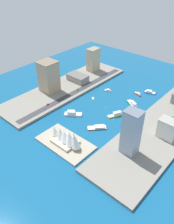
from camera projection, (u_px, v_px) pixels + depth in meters
ground_plane at (106, 107)px, 344.37m from camera, size 440.00×440.00×0.00m
quay_west at (160, 130)px, 296.32m from camera, size 70.00×240.00×3.38m
quay_east at (66, 88)px, 390.49m from camera, size 70.00×240.00×3.38m
peninsula_point at (65, 143)px, 278.02m from camera, size 69.04×38.86×2.00m
road_strip at (76, 91)px, 376.38m from camera, size 10.42×228.00×0.15m
sailboat_small_white at (93, 99)px, 362.91m from camera, size 7.86×7.59×11.35m
yacht_sleek_gray at (108, 90)px, 383.48m from camera, size 12.26×7.68×3.80m
ferry_white_commuter at (73, 114)px, 326.40m from camera, size 24.96×21.68×6.62m
ferry_green_doubledeck at (132, 104)px, 347.41m from camera, size 23.73×17.51×6.60m
ferry_yellow_fast at (116, 114)px, 324.49m from camera, size 15.27×22.71×6.16m
catamaran_blue at (150, 92)px, 378.32m from camera, size 19.22×11.90×4.42m
barge_flat_brown at (98, 127)px, 301.93m from camera, size 23.57×24.35×3.64m
tugboat_red at (138, 94)px, 373.50m from camera, size 15.42×7.39×4.35m
apartment_midrise_tan at (49, 76)px, 366.87m from camera, size 26.78×27.18×49.35m
hotel_broad_white at (168, 129)px, 276.83m from camera, size 22.99×16.25×24.77m
office_block_beige at (93, 59)px, 434.47m from camera, size 16.62×23.53×42.10m
tower_tall_glass at (131, 132)px, 247.55m from camera, size 18.56×15.95×55.22m
carpark_squat_concrete at (78, 78)px, 406.39m from camera, size 37.00×22.93×10.69m
taxi_yellow_cab at (77, 90)px, 379.25m from camera, size 1.92×4.40×1.68m
hatchback_blue at (105, 74)px, 427.93m from camera, size 2.06×4.74×1.48m
pickup_red at (48, 104)px, 342.56m from camera, size 2.12×4.46×1.71m
traffic_light_waterfront at (87, 86)px, 382.14m from camera, size 0.36×0.36×6.50m
opera_landmark at (67, 137)px, 270.63m from camera, size 46.79×23.11×23.50m
park_tree_cluster at (171, 120)px, 301.27m from camera, size 11.01×20.94×10.08m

